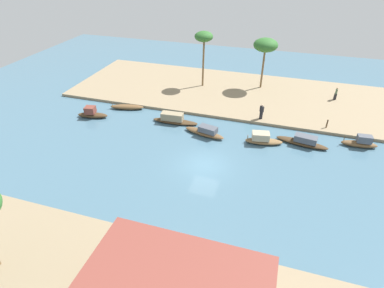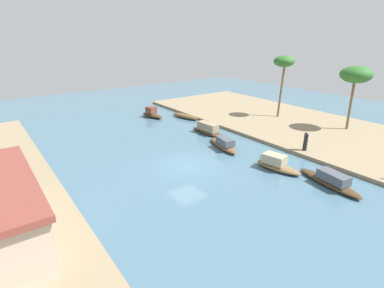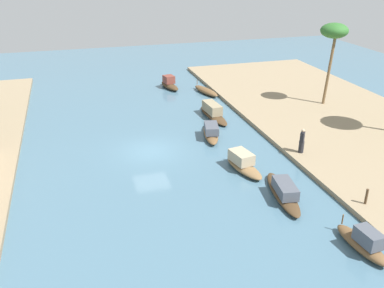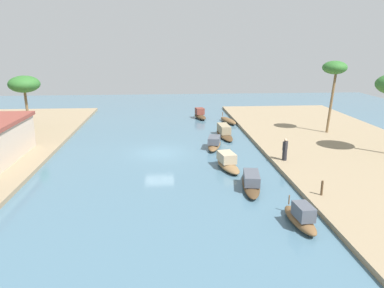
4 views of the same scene
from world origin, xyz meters
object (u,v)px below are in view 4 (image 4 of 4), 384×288
palm_tree_right_short (24,85)px  mooring_post (322,188)px  sampan_near_left_bank (200,115)px  sampan_downstream_large (251,182)px  sampan_open_hull (224,132)px  sampan_with_red_awning (228,121)px  sampan_foreground (214,143)px  person_on_near_bank (285,151)px  palm_tree_left_far (335,69)px  sampan_with_tall_canopy (228,163)px  sampan_upstream_small (301,217)px

palm_tree_right_short → mooring_post: bearing=-129.8°
sampan_near_left_bank → sampan_downstream_large: bearing=171.6°
sampan_open_hull → sampan_with_red_awning: size_ratio=1.25×
sampan_downstream_large → sampan_foreground: bearing=16.0°
person_on_near_bank → palm_tree_left_far: size_ratio=0.24×
sampan_with_tall_canopy → palm_tree_left_far: (9.50, -12.01, 6.18)m
sampan_open_hull → sampan_upstream_small: size_ratio=1.52×
sampan_open_hull → sampan_foreground: bearing=155.3°
sampan_near_left_bank → palm_tree_right_short: 20.16m
sampan_near_left_bank → sampan_with_red_awning: size_ratio=0.87×
sampan_near_left_bank → sampan_foreground: size_ratio=0.79×
sampan_open_hull → sampan_downstream_large: size_ratio=1.01×
palm_tree_right_short → sampan_with_red_awning: bearing=-83.1°
sampan_with_tall_canopy → person_on_near_bank: size_ratio=2.19×
sampan_upstream_small → sampan_with_tall_canopy: sampan_upstream_small is taller
sampan_downstream_large → palm_tree_right_short: palm_tree_right_short is taller
sampan_open_hull → sampan_downstream_large: sampan_open_hull is taller
sampan_near_left_bank → sampan_open_hull: 9.45m
sampan_upstream_small → palm_tree_right_short: palm_tree_right_short is taller
sampan_open_hull → palm_tree_left_far: 12.36m
sampan_foreground → palm_tree_left_far: size_ratio=0.64×
sampan_with_red_awning → sampan_upstream_small: sampan_upstream_small is taller
sampan_open_hull → sampan_foreground: sampan_open_hull is taller
sampan_with_tall_canopy → palm_tree_left_far: palm_tree_left_far is taller
sampan_upstream_small → person_on_near_bank: bearing=-17.6°
sampan_downstream_large → sampan_with_tall_canopy: (3.84, 0.90, 0.07)m
sampan_foreground → sampan_with_tall_canopy: 5.80m
sampan_open_hull → sampan_with_tall_canopy: 9.90m
sampan_downstream_large → sampan_near_left_bank: bearing=12.2°
palm_tree_left_far → sampan_with_red_awning: bearing=53.4°
sampan_open_hull → sampan_near_left_bank: bearing=5.7°
sampan_foreground → sampan_open_hull: bearing=-7.8°
sampan_with_red_awning → palm_tree_right_short: bearing=83.4°
sampan_downstream_large → mooring_post: (-2.30, -3.74, 0.38)m
sampan_upstream_small → sampan_with_red_awning: bearing=-5.7°
mooring_post → palm_tree_left_far: 18.26m
sampan_with_tall_canopy → sampan_open_hull: bearing=-18.1°
sampan_upstream_small → sampan_foreground: size_ratio=0.74×
sampan_open_hull → person_on_near_bank: bearing=-164.0°
sampan_with_tall_canopy → palm_tree_left_far: 16.51m
sampan_downstream_large → sampan_with_red_awning: size_ratio=1.24×
sampan_near_left_bank → sampan_downstream_large: sampan_near_left_bank is taller
sampan_near_left_bank → sampan_with_red_awning: bearing=-143.7°
palm_tree_left_far → palm_tree_right_short: bearing=82.4°
sampan_downstream_large → mooring_post: size_ratio=5.63×
sampan_near_left_bank → person_on_near_bank: (-18.40, -4.82, 0.62)m
sampan_with_red_awning → sampan_with_tall_canopy: (-16.32, 2.83, 0.19)m
sampan_downstream_large → sampan_upstream_small: 5.51m
mooring_post → sampan_foreground: bearing=22.1°
sampan_with_red_awning → palm_tree_right_short: size_ratio=0.74×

